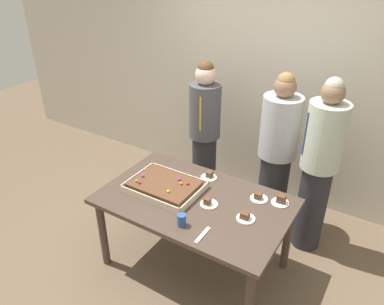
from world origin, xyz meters
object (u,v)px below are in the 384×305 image
at_px(plated_slice_near_right, 259,197).
at_px(drink_cup_nearest, 182,220).
at_px(plated_slice_near_left, 209,176).
at_px(person_striped_tie_right, 205,132).
at_px(person_serving_front, 277,152).
at_px(cake_server_utensil, 202,235).
at_px(plated_slice_far_left, 208,203).
at_px(sheet_cake, 165,186).
at_px(person_green_shirt_behind, 319,167).
at_px(party_table, 195,208).
at_px(plated_slice_far_right, 245,217).
at_px(plated_slice_center_front, 281,201).

bearing_deg(plated_slice_near_right, drink_cup_nearest, -120.65).
xyz_separation_m(plated_slice_near_left, drink_cup_nearest, (0.15, -0.69, 0.03)).
xyz_separation_m(plated_slice_near_right, person_striped_tie_right, (-0.94, 0.71, 0.09)).
bearing_deg(person_serving_front, cake_server_utensil, 30.07).
height_order(plated_slice_far_left, person_striped_tie_right, person_striped_tie_right).
xyz_separation_m(plated_slice_near_left, cake_server_utensil, (0.35, -0.71, -0.01)).
xyz_separation_m(sheet_cake, plated_slice_near_right, (0.76, 0.30, -0.02)).
height_order(drink_cup_nearest, person_striped_tie_right, person_striped_tie_right).
bearing_deg(plated_slice_far_left, cake_server_utensil, -66.71).
distance_m(plated_slice_far_left, person_green_shirt_behind, 1.08).
xyz_separation_m(plated_slice_far_left, person_green_shirt_behind, (0.66, 0.85, 0.13)).
relative_size(plated_slice_near_left, cake_server_utensil, 0.75).
bearing_deg(person_green_shirt_behind, cake_server_utensil, 29.03).
height_order(plated_slice_far_left, person_serving_front, person_serving_front).
bearing_deg(person_striped_tie_right, person_green_shirt_behind, 73.03).
relative_size(party_table, plated_slice_far_right, 10.67).
bearing_deg(drink_cup_nearest, plated_slice_far_left, 82.00).
distance_m(plated_slice_far_right, plated_slice_center_front, 0.38).
xyz_separation_m(party_table, sheet_cake, (-0.30, -0.01, 0.12)).
bearing_deg(party_table, plated_slice_near_right, 32.08).
relative_size(plated_slice_near_right, plated_slice_center_front, 1.00).
bearing_deg(plated_slice_far_left, person_green_shirt_behind, 52.24).
bearing_deg(party_table, person_green_shirt_behind, 46.73).
xyz_separation_m(plated_slice_near_left, person_green_shirt_behind, (0.86, 0.49, 0.13)).
distance_m(plated_slice_center_front, person_serving_front, 0.73).
distance_m(plated_slice_near_right, cake_server_utensil, 0.67).
distance_m(plated_slice_near_left, drink_cup_nearest, 0.71).
bearing_deg(plated_slice_near_left, drink_cup_nearest, -77.63).
bearing_deg(person_striped_tie_right, plated_slice_near_left, 23.18).
bearing_deg(sheet_cake, person_serving_front, 57.31).
distance_m(plated_slice_center_front, person_striped_tie_right, 1.31).
bearing_deg(person_serving_front, person_green_shirt_behind, 103.36).
distance_m(sheet_cake, plated_slice_far_left, 0.44).
bearing_deg(plated_slice_far_left, sheet_cake, -179.33).
bearing_deg(sheet_cake, plated_slice_near_left, 56.99).
bearing_deg(plated_slice_far_left, drink_cup_nearest, -98.00).
bearing_deg(person_green_shirt_behind, drink_cup_nearest, 21.20).
distance_m(drink_cup_nearest, person_striped_tie_right, 1.45).
bearing_deg(drink_cup_nearest, person_striped_tie_right, 113.29).
distance_m(plated_slice_center_front, person_green_shirt_behind, 0.55).
xyz_separation_m(party_table, person_striped_tie_right, (-0.48, 1.00, 0.19)).
bearing_deg(plated_slice_center_front, cake_server_utensil, -117.11).
bearing_deg(plated_slice_far_right, person_green_shirt_behind, 69.54).
relative_size(drink_cup_nearest, person_green_shirt_behind, 0.06).
relative_size(plated_slice_near_right, person_serving_front, 0.09).
relative_size(sheet_cake, person_green_shirt_behind, 0.36).
xyz_separation_m(drink_cup_nearest, person_striped_tie_right, (-0.57, 1.33, 0.06)).
distance_m(plated_slice_near_right, plated_slice_center_front, 0.18).
relative_size(plated_slice_near_right, drink_cup_nearest, 1.50).
distance_m(plated_slice_far_left, plated_slice_center_front, 0.61).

